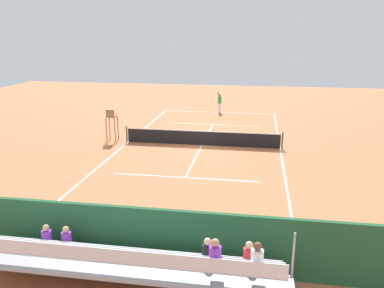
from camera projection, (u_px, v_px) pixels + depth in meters
The scene contains 11 objects.
ground_plane at pixel (202, 145), 25.87m from camera, with size 60.00×60.00×0.00m, color #CC7047.
court_line_markings at pixel (202, 145), 25.90m from camera, with size 10.10×22.20×0.01m.
tennis_net at pixel (202, 138), 25.73m from camera, with size 10.30×0.10×1.07m.
backdrop_wall at pixel (139, 237), 12.31m from camera, with size 18.00×0.16×2.00m, color #235633.
bleacher_stand at pixel (130, 264), 11.02m from camera, with size 9.06×2.40×2.48m.
umpire_chair at pixel (112, 121), 26.67m from camera, with size 0.67×0.67×2.14m.
courtside_bench at pixel (226, 245), 12.71m from camera, with size 1.80×0.40×0.93m.
equipment_bag at pixel (163, 252), 13.01m from camera, with size 0.90×0.36×0.36m, color #B22D2D.
tennis_player at pixel (220, 102), 35.92m from camera, with size 0.45×0.56×1.93m.
tennis_racket at pixel (207, 112), 36.48m from camera, with size 0.57×0.33×0.03m.
tennis_ball_near at pixel (238, 120), 33.23m from camera, with size 0.07×0.07×0.07m, color #CCDB33.
Camera 1 is at (-3.42, 24.63, 7.16)m, focal length 37.08 mm.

